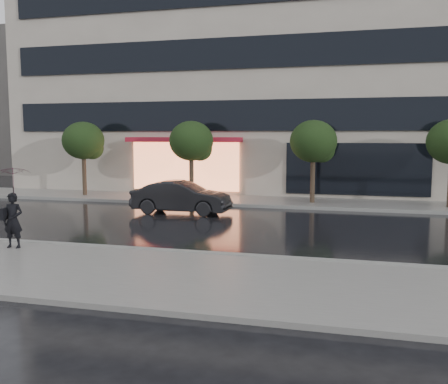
% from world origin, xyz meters
% --- Properties ---
extents(ground, '(120.00, 120.00, 0.00)m').
position_xyz_m(ground, '(0.00, 0.00, 0.00)').
color(ground, black).
rests_on(ground, ground).
extents(sidewalk_near, '(60.00, 4.50, 0.12)m').
position_xyz_m(sidewalk_near, '(0.00, -3.25, 0.06)').
color(sidewalk_near, slate).
rests_on(sidewalk_near, ground).
extents(sidewalk_far, '(60.00, 3.50, 0.12)m').
position_xyz_m(sidewalk_far, '(0.00, 10.25, 0.06)').
color(sidewalk_far, slate).
rests_on(sidewalk_far, ground).
extents(curb_near, '(60.00, 0.25, 0.14)m').
position_xyz_m(curb_near, '(0.00, -1.00, 0.07)').
color(curb_near, gray).
rests_on(curb_near, ground).
extents(curb_far, '(60.00, 0.25, 0.14)m').
position_xyz_m(curb_far, '(0.00, 8.50, 0.07)').
color(curb_far, gray).
rests_on(curb_far, ground).
extents(office_building, '(30.00, 12.76, 18.00)m').
position_xyz_m(office_building, '(-0.00, 17.97, 9.00)').
color(office_building, '#BDB1A0').
rests_on(office_building, ground).
extents(tree_far_west, '(2.20, 2.20, 3.99)m').
position_xyz_m(tree_far_west, '(-8.94, 10.03, 2.92)').
color(tree_far_west, '#33261C').
rests_on(tree_far_west, ground).
extents(tree_mid_west, '(2.20, 2.20, 3.99)m').
position_xyz_m(tree_mid_west, '(-2.94, 10.03, 2.92)').
color(tree_mid_west, '#33261C').
rests_on(tree_mid_west, ground).
extents(tree_mid_east, '(2.20, 2.20, 3.99)m').
position_xyz_m(tree_mid_east, '(3.06, 10.03, 2.92)').
color(tree_mid_east, '#33261C').
rests_on(tree_mid_east, ground).
extents(parked_car, '(4.14, 1.45, 1.37)m').
position_xyz_m(parked_car, '(-2.13, 6.00, 0.68)').
color(parked_car, black).
rests_on(parked_car, ground).
extents(pedestrian_with_umbrella, '(1.07, 1.09, 2.29)m').
position_xyz_m(pedestrian_with_umbrella, '(-4.31, -1.81, 1.66)').
color(pedestrian_with_umbrella, black).
rests_on(pedestrian_with_umbrella, sidewalk_near).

